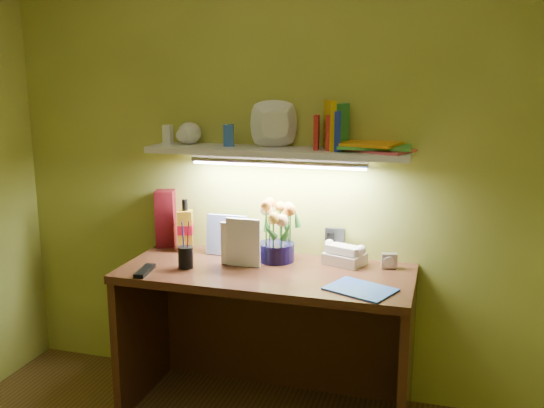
% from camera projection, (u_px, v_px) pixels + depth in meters
% --- Properties ---
extents(desk, '(1.40, 0.60, 0.75)m').
position_uv_depth(desk, '(266.00, 342.00, 2.99)').
color(desk, '#391C0F').
rests_on(desk, ground).
extents(flower_bouquet, '(0.25, 0.25, 0.32)m').
position_uv_depth(flower_bouquet, '(276.00, 230.00, 3.02)').
color(flower_bouquet, black).
rests_on(flower_bouquet, desk).
extents(telephone, '(0.22, 0.19, 0.11)m').
position_uv_depth(telephone, '(345.00, 253.00, 2.99)').
color(telephone, '#F0DFC8').
rests_on(telephone, desk).
extents(desk_clock, '(0.08, 0.05, 0.07)m').
position_uv_depth(desk_clock, '(389.00, 261.00, 2.92)').
color(desk_clock, '#AFB0B4').
rests_on(desk_clock, desk).
extents(whisky_bottle, '(0.09, 0.09, 0.28)m').
position_uv_depth(whisky_bottle, '(185.00, 225.00, 3.19)').
color(whisky_bottle, '#B47917').
rests_on(whisky_bottle, desk).
extents(whisky_box, '(0.12, 0.12, 0.31)m').
position_uv_depth(whisky_box, '(166.00, 218.00, 3.28)').
color(whisky_box, '#550B11').
rests_on(whisky_box, desk).
extents(pen_cup, '(0.09, 0.09, 0.18)m').
position_uv_depth(pen_cup, '(185.00, 250.00, 2.92)').
color(pen_cup, black).
rests_on(pen_cup, desk).
extents(art_card, '(0.21, 0.04, 0.21)m').
position_uv_depth(art_card, '(227.00, 235.00, 3.13)').
color(art_card, white).
rests_on(art_card, desk).
extents(tv_remote, '(0.07, 0.18, 0.02)m').
position_uv_depth(tv_remote, '(145.00, 271.00, 2.86)').
color(tv_remote, black).
rests_on(tv_remote, desk).
extents(blue_folder, '(0.34, 0.30, 0.01)m').
position_uv_depth(blue_folder, '(360.00, 289.00, 2.64)').
color(blue_folder, blue).
rests_on(blue_folder, desk).
extents(desk_book_a, '(0.16, 0.08, 0.22)m').
position_uv_depth(desk_book_a, '(221.00, 243.00, 2.97)').
color(desk_book_a, white).
rests_on(desk_book_a, desk).
extents(desk_book_b, '(0.18, 0.02, 0.24)m').
position_uv_depth(desk_book_b, '(226.00, 241.00, 2.96)').
color(desk_book_b, white).
rests_on(desk_book_b, desk).
extents(wall_shelf, '(1.32, 0.34, 0.26)m').
position_uv_depth(wall_shelf, '(285.00, 144.00, 2.94)').
color(wall_shelf, white).
rests_on(wall_shelf, ground).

